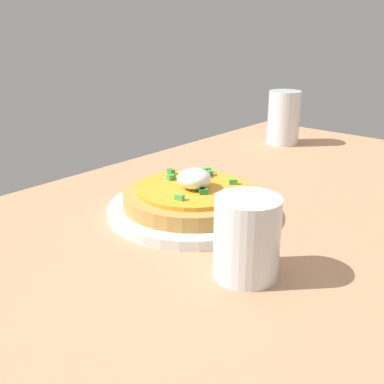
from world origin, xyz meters
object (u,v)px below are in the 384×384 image
at_px(plate, 192,209).
at_px(cup_near, 284,119).
at_px(pizza, 192,195).
at_px(cup_far, 247,240).

relative_size(plate, cup_near, 2.05).
distance_m(pizza, cup_far, 0.19).
bearing_deg(cup_far, cup_near, -153.24).
xyz_separation_m(plate, cup_near, (-0.47, -0.12, 0.05)).
distance_m(cup_near, cup_far, 0.64).
bearing_deg(pizza, cup_near, -165.61).
distance_m(plate, cup_near, 0.49).
xyz_separation_m(pizza, cup_near, (-0.47, -0.12, 0.03)).
bearing_deg(plate, pizza, 91.91).
relative_size(plate, cup_far, 2.68).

